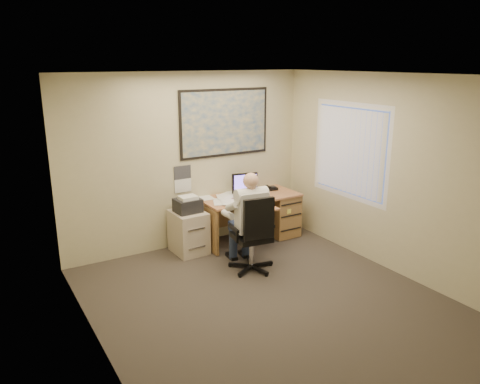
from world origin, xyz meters
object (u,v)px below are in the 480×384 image
filing_cabinet (188,228)px  person (250,222)px  desk (266,211)px  office_chair (254,249)px

filing_cabinet → person: bearing=-65.4°
desk → person: 1.35m
office_chair → person: person is taller
office_chair → filing_cabinet: bearing=123.2°
office_chair → person: bearing=103.1°
desk → office_chair: size_ratio=1.45×
filing_cabinet → office_chair: office_chair is taller
office_chair → person: (-0.01, 0.08, 0.37)m
desk → filing_cabinet: (-1.40, 0.03, -0.05)m
filing_cabinet → person: person is taller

